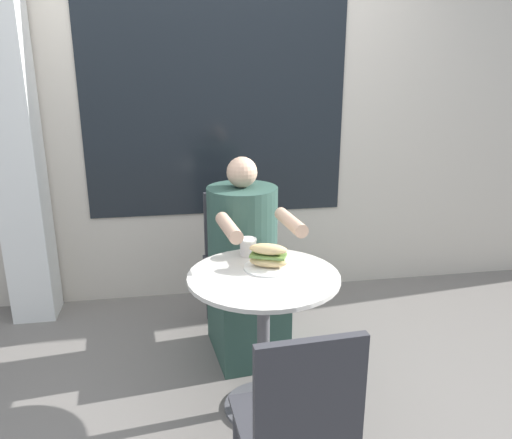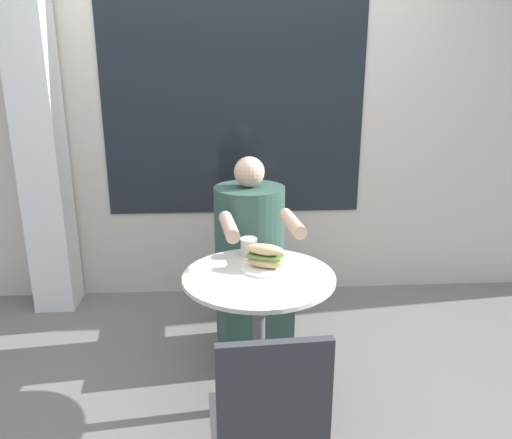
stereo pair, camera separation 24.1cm
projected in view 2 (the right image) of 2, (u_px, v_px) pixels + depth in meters
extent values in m
plane|color=slate|center=(259.00, 408.00, 2.48)|extent=(8.00, 8.00, 0.00)
cube|color=beige|center=(245.00, 101.00, 3.43)|extent=(8.00, 0.08, 2.80)
cube|color=black|center=(234.00, 95.00, 3.37)|extent=(1.78, 0.01, 1.64)
cube|color=silver|center=(40.00, 135.00, 3.22)|extent=(0.27, 0.27, 2.40)
cylinder|color=beige|center=(259.00, 277.00, 2.28)|extent=(0.70, 0.70, 0.02)
cylinder|color=#515156|center=(259.00, 344.00, 2.38)|extent=(0.06, 0.06, 0.68)
cylinder|color=#515156|center=(259.00, 406.00, 2.48)|extent=(0.39, 0.39, 0.02)
cube|color=#333338|center=(248.00, 264.00, 3.14)|extent=(0.42, 0.42, 0.02)
cube|color=#333338|center=(244.00, 222.00, 3.24)|extent=(0.35, 0.07, 0.42)
cylinder|color=#333338|center=(279.00, 306.00, 3.07)|extent=(0.03, 0.03, 0.43)
cylinder|color=#333338|center=(225.00, 310.00, 3.02)|extent=(0.03, 0.03, 0.43)
cylinder|color=#333338|center=(268.00, 284.00, 3.38)|extent=(0.03, 0.03, 0.43)
cylinder|color=#333338|center=(220.00, 287.00, 3.33)|extent=(0.03, 0.03, 0.43)
cube|color=#2D4C42|center=(252.00, 317.00, 2.92)|extent=(0.43, 0.54, 0.45)
cylinder|color=#2D4C42|center=(250.00, 233.00, 2.84)|extent=(0.40, 0.40, 0.54)
sphere|color=#D6A889|center=(249.00, 172.00, 2.74)|extent=(0.17, 0.17, 0.17)
cylinder|color=#D6A889|center=(292.00, 223.00, 2.49)|extent=(0.10, 0.32, 0.07)
cylinder|color=#D6A889|center=(229.00, 227.00, 2.43)|extent=(0.10, 0.32, 0.07)
cube|color=#333338|center=(266.00, 425.00, 1.73)|extent=(0.40, 0.40, 0.02)
cube|color=#333338|center=(274.00, 403.00, 1.50)|extent=(0.35, 0.05, 0.42)
cylinder|color=white|center=(265.00, 268.00, 2.34)|extent=(0.23, 0.23, 0.01)
ellipsoid|color=#DBB77A|center=(265.00, 262.00, 2.33)|extent=(0.20, 0.14, 0.05)
cube|color=olive|center=(265.00, 256.00, 2.32)|extent=(0.18, 0.14, 0.01)
ellipsoid|color=#DBB77A|center=(265.00, 250.00, 2.31)|extent=(0.20, 0.14, 0.05)
cylinder|color=silver|center=(249.00, 248.00, 2.50)|extent=(0.08, 0.08, 0.08)
cylinder|color=white|center=(249.00, 239.00, 2.49)|extent=(0.09, 0.09, 0.01)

